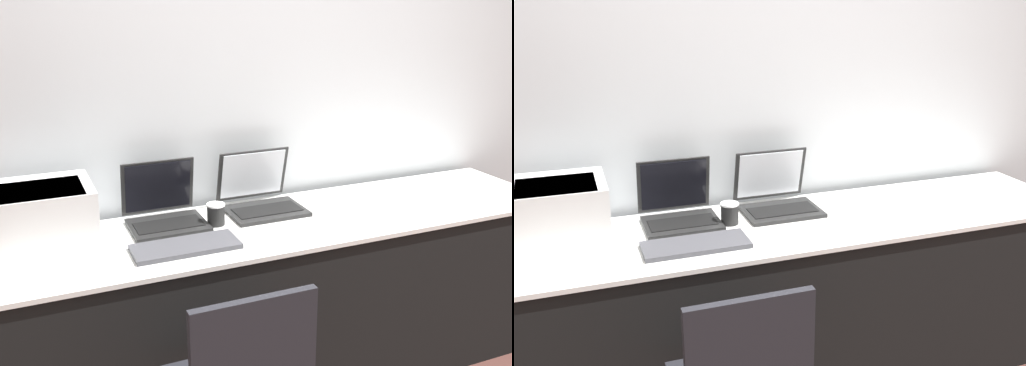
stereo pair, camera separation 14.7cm
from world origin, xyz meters
The scene contains 7 objects.
wall_back centered at (0.00, 0.70, 1.30)m, with size 8.00×0.05×2.60m.
table centered at (0.00, 0.31, 0.40)m, with size 2.60×0.64×0.80m.
printer centered at (-1.03, 0.41, 0.94)m, with size 0.38×0.35×0.25m.
laptop_left centered at (-0.53, 0.48, 0.86)m, with size 0.33×0.31×0.26m.
laptop_right centered at (-0.07, 0.48, 0.86)m, with size 0.35×0.33×0.26m.
external_keyboard centered at (-0.53, 0.18, 0.81)m, with size 0.42×0.17×0.02m.
coffee_cup centered at (-0.33, 0.38, 0.85)m, with size 0.08×0.08×0.10m.
Camera 2 is at (-0.99, -1.97, 1.77)m, focal length 42.00 mm.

